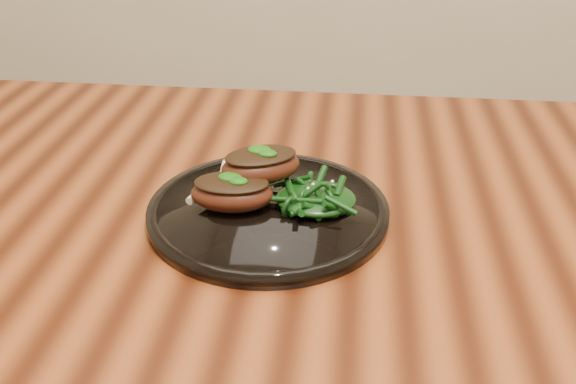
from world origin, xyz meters
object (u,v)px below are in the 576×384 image
(plate, at_px, (268,210))
(greens_heap, at_px, (316,194))
(desk, at_px, (436,264))
(lamb_chop_front, at_px, (231,192))

(plate, relative_size, greens_heap, 3.00)
(desk, relative_size, lamb_chop_front, 15.13)
(desk, distance_m, lamb_chop_front, 0.29)
(plate, bearing_deg, desk, 11.03)
(plate, bearing_deg, greens_heap, 5.19)
(greens_heap, bearing_deg, lamb_chop_front, -171.19)
(desk, height_order, plate, plate)
(lamb_chop_front, xyz_separation_m, greens_heap, (0.10, 0.02, -0.01))
(lamb_chop_front, bearing_deg, plate, 13.59)
(desk, height_order, greens_heap, greens_heap)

